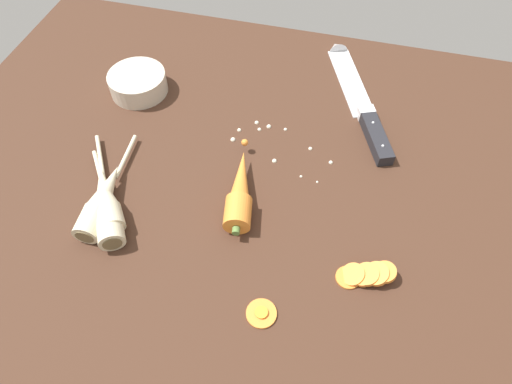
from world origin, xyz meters
The scene contains 10 objects.
ground_plane centered at (0.00, 0.00, -2.00)cm, with size 120.00×90.00×4.00cm, color #42281C.
chefs_knife centered at (12.81, 26.30, 0.65)cm, with size 16.58×33.29×4.18cm.
whole_carrot centered at (-2.42, -2.81, 2.10)cm, with size 6.91×18.61×4.20cm.
parsnip_front centered at (-22.25, -9.82, 1.98)cm, with size 12.19×15.25×4.00cm.
parsnip_mid_left centered at (-22.84, -9.85, 1.98)cm, with size 4.89×21.36×4.00cm.
parsnip_mid_right centered at (-21.94, -10.31, 1.98)cm, with size 14.51×20.93×4.00cm.
carrot_slice_stack centered at (18.55, -11.79, 0.95)cm, with size 8.28×4.87×3.19cm.
carrot_slice_stray_near centered at (5.61, -20.73, 0.36)cm, with size 4.22×4.22×0.70cm.
prep_bowl centered at (-28.55, 17.18, 2.15)cm, with size 11.00×11.00×4.00cm.
mince_crumbs centered at (-0.81, 10.78, 0.39)cm, with size 18.60×11.42×0.89cm.
Camera 1 is at (10.50, -42.45, 58.74)cm, focal length 31.16 mm.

